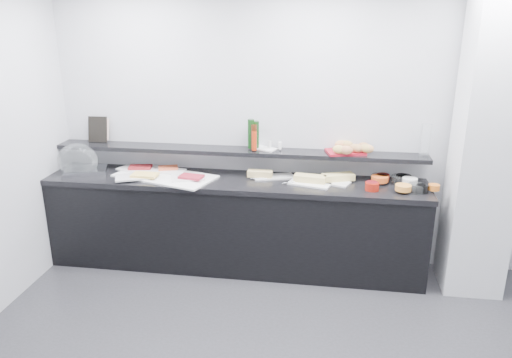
# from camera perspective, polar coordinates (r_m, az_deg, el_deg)

# --- Properties ---
(back_wall) EXTENTS (5.00, 0.02, 2.70)m
(back_wall) POSITION_cam_1_polar(r_m,az_deg,el_deg) (4.81, 6.32, 5.77)
(back_wall) COLOR #B8BAC0
(back_wall) RESTS_ON ground
(column) EXTENTS (0.50, 0.50, 2.70)m
(column) POSITION_cam_1_polar(r_m,az_deg,el_deg) (4.66, 24.90, 3.71)
(column) COLOR silver
(column) RESTS_ON ground
(buffet_cabinet) EXTENTS (3.60, 0.60, 0.85)m
(buffet_cabinet) POSITION_cam_1_polar(r_m,az_deg,el_deg) (4.90, -2.46, -5.31)
(buffet_cabinet) COLOR black
(buffet_cabinet) RESTS_ON ground
(counter_top) EXTENTS (3.62, 0.62, 0.05)m
(counter_top) POSITION_cam_1_polar(r_m,az_deg,el_deg) (4.73, -2.54, -0.33)
(counter_top) COLOR black
(counter_top) RESTS_ON buffet_cabinet
(wall_shelf) EXTENTS (3.60, 0.25, 0.04)m
(wall_shelf) POSITION_cam_1_polar(r_m,az_deg,el_deg) (4.82, -2.18, 3.20)
(wall_shelf) COLOR black
(wall_shelf) RESTS_ON back_wall
(cloche_base) EXTENTS (0.46, 0.38, 0.04)m
(cloche_base) POSITION_cam_1_polar(r_m,az_deg,el_deg) (5.20, -18.87, 0.92)
(cloche_base) COLOR #B8BBC0
(cloche_base) RESTS_ON counter_top
(cloche_dome) EXTENTS (0.44, 0.33, 0.34)m
(cloche_dome) POSITION_cam_1_polar(r_m,az_deg,el_deg) (5.19, -19.70, 2.02)
(cloche_dome) COLOR white
(cloche_dome) RESTS_ON cloche_base
(linen_runner) EXTENTS (1.05, 0.72, 0.01)m
(linen_runner) POSITION_cam_1_polar(r_m,az_deg,el_deg) (4.87, -10.36, 0.33)
(linen_runner) COLOR white
(linen_runner) RESTS_ON counter_top
(platter_meat_a) EXTENTS (0.40, 0.33, 0.01)m
(platter_meat_a) POSITION_cam_1_polar(r_m,az_deg,el_deg) (5.11, -13.52, 1.14)
(platter_meat_a) COLOR white
(platter_meat_a) RESTS_ON linen_runner
(food_meat_a) EXTENTS (0.24, 0.18, 0.02)m
(food_meat_a) POSITION_cam_1_polar(r_m,az_deg,el_deg) (5.09, -13.09, 1.33)
(food_meat_a) COLOR maroon
(food_meat_a) RESTS_ON platter_meat_a
(platter_salmon) EXTENTS (0.33, 0.24, 0.01)m
(platter_salmon) POSITION_cam_1_polar(r_m,az_deg,el_deg) (4.98, -10.00, 0.92)
(platter_salmon) COLOR white
(platter_salmon) RESTS_ON linen_runner
(food_salmon) EXTENTS (0.22, 0.18, 0.02)m
(food_salmon) POSITION_cam_1_polar(r_m,az_deg,el_deg) (5.01, -10.01, 1.27)
(food_salmon) COLOR #D8502C
(food_salmon) RESTS_ON platter_salmon
(platter_cheese) EXTENTS (0.37, 0.32, 0.01)m
(platter_cheese) POSITION_cam_1_polar(r_m,az_deg,el_deg) (4.86, -13.93, 0.22)
(platter_cheese) COLOR silver
(platter_cheese) RESTS_ON linen_runner
(food_cheese) EXTENTS (0.24, 0.16, 0.02)m
(food_cheese) POSITION_cam_1_polar(r_m,az_deg,el_deg) (4.84, -12.60, 0.46)
(food_cheese) COLOR #FFD463
(food_cheese) RESTS_ON platter_cheese
(platter_meat_b) EXTENTS (0.36, 0.29, 0.01)m
(platter_meat_b) POSITION_cam_1_polar(r_m,az_deg,el_deg) (4.74, -7.80, 0.16)
(platter_meat_b) COLOR white
(platter_meat_b) RESTS_ON linen_runner
(food_meat_b) EXTENTS (0.24, 0.17, 0.02)m
(food_meat_b) POSITION_cam_1_polar(r_m,az_deg,el_deg) (4.71, -7.41, 0.27)
(food_meat_b) COLOR maroon
(food_meat_b) RESTS_ON platter_meat_b
(sandwich_plate_left) EXTENTS (0.42, 0.28, 0.01)m
(sandwich_plate_left) POSITION_cam_1_polar(r_m,az_deg,el_deg) (4.78, 2.03, 0.26)
(sandwich_plate_left) COLOR white
(sandwich_plate_left) RESTS_ON counter_top
(sandwich_food_left) EXTENTS (0.23, 0.09, 0.06)m
(sandwich_food_left) POSITION_cam_1_polar(r_m,az_deg,el_deg) (4.74, 0.45, 0.62)
(sandwich_food_left) COLOR #DFC075
(sandwich_food_left) RESTS_ON sandwich_plate_left
(tongs_left) EXTENTS (0.16, 0.03, 0.01)m
(tongs_left) POSITION_cam_1_polar(r_m,az_deg,el_deg) (4.69, 0.31, 0.07)
(tongs_left) COLOR #B1B5B8
(tongs_left) RESTS_ON sandwich_plate_left
(sandwich_plate_mid) EXTENTS (0.41, 0.26, 0.01)m
(sandwich_plate_mid) POSITION_cam_1_polar(r_m,az_deg,el_deg) (4.60, 6.13, -0.55)
(sandwich_plate_mid) COLOR white
(sandwich_plate_mid) RESTS_ON counter_top
(sandwich_food_mid) EXTENTS (0.30, 0.15, 0.06)m
(sandwich_food_mid) POSITION_cam_1_polar(r_m,az_deg,el_deg) (4.63, 6.20, 0.06)
(sandwich_food_mid) COLOR #D9C072
(sandwich_food_mid) RESTS_ON sandwich_plate_mid
(tongs_mid) EXTENTS (0.14, 0.09, 0.01)m
(tongs_mid) POSITION_cam_1_polar(r_m,az_deg,el_deg) (4.59, 3.90, -0.38)
(tongs_mid) COLOR silver
(tongs_mid) RESTS_ON sandwich_plate_mid
(sandwich_plate_right) EXTENTS (0.41, 0.28, 0.01)m
(sandwich_plate_right) POSITION_cam_1_polar(r_m,az_deg,el_deg) (4.68, 8.39, -0.31)
(sandwich_plate_right) COLOR silver
(sandwich_plate_right) RESTS_ON counter_top
(sandwich_food_right) EXTENTS (0.32, 0.22, 0.06)m
(sandwich_food_right) POSITION_cam_1_polar(r_m,az_deg,el_deg) (4.71, 9.37, 0.22)
(sandwich_food_right) COLOR #E3CC77
(sandwich_food_right) RESTS_ON sandwich_plate_right
(tongs_right) EXTENTS (0.16, 0.01, 0.01)m
(tongs_right) POSITION_cam_1_polar(r_m,az_deg,el_deg) (4.67, 7.85, -0.18)
(tongs_right) COLOR silver
(tongs_right) RESTS_ON sandwich_plate_right
(bowl_glass_fruit) EXTENTS (0.18, 0.18, 0.07)m
(bowl_glass_fruit) POSITION_cam_1_polar(r_m,az_deg,el_deg) (4.77, 13.97, 0.04)
(bowl_glass_fruit) COLOR white
(bowl_glass_fruit) RESTS_ON counter_top
(fill_glass_fruit) EXTENTS (0.16, 0.16, 0.05)m
(fill_glass_fruit) POSITION_cam_1_polar(r_m,az_deg,el_deg) (4.73, 13.97, 0.03)
(fill_glass_fruit) COLOR #E0581E
(fill_glass_fruit) RESTS_ON bowl_glass_fruit
(bowl_black_jam) EXTENTS (0.19, 0.19, 0.07)m
(bowl_black_jam) POSITION_cam_1_polar(r_m,az_deg,el_deg) (4.83, 16.49, 0.02)
(bowl_black_jam) COLOR black
(bowl_black_jam) RESTS_ON counter_top
(fill_black_jam) EXTENTS (0.15, 0.15, 0.05)m
(fill_black_jam) POSITION_cam_1_polar(r_m,az_deg,el_deg) (4.80, 14.31, 0.25)
(fill_black_jam) COLOR #63150E
(fill_black_jam) RESTS_ON bowl_black_jam
(bowl_glass_cream) EXTENTS (0.21, 0.21, 0.07)m
(bowl_glass_cream) POSITION_cam_1_polar(r_m,az_deg,el_deg) (4.79, 16.16, -0.08)
(bowl_glass_cream) COLOR silver
(bowl_glass_cream) RESTS_ON counter_top
(fill_glass_cream) EXTENTS (0.18, 0.18, 0.05)m
(fill_glass_cream) POSITION_cam_1_polar(r_m,az_deg,el_deg) (4.75, 17.16, -0.19)
(fill_glass_cream) COLOR white
(fill_glass_cream) RESTS_ON bowl_glass_cream
(bowl_red_jam) EXTENTS (0.13, 0.13, 0.07)m
(bowl_red_jam) POSITION_cam_1_polar(r_m,az_deg,el_deg) (4.55, 13.12, -0.82)
(bowl_red_jam) COLOR maroon
(bowl_red_jam) RESTS_ON counter_top
(fill_red_jam) EXTENTS (0.13, 0.13, 0.05)m
(fill_red_jam) POSITION_cam_1_polar(r_m,az_deg,el_deg) (4.56, 13.10, -0.61)
(fill_red_jam) COLOR #620E12
(fill_red_jam) RESTS_ON bowl_red_jam
(bowl_glass_salmon) EXTENTS (0.19, 0.19, 0.07)m
(bowl_glass_salmon) POSITION_cam_1_polar(r_m,az_deg,el_deg) (4.61, 17.84, -1.01)
(bowl_glass_salmon) COLOR silver
(bowl_glass_salmon) RESTS_ON counter_top
(fill_glass_salmon) EXTENTS (0.18, 0.18, 0.05)m
(fill_glass_salmon) POSITION_cam_1_polar(r_m,az_deg,el_deg) (4.55, 16.48, -0.95)
(fill_glass_salmon) COLOR orange
(fill_glass_salmon) RESTS_ON bowl_glass_salmon
(bowl_black_fruit) EXTENTS (0.13, 0.13, 0.07)m
(bowl_black_fruit) POSITION_cam_1_polar(r_m,az_deg,el_deg) (4.61, 18.46, -1.06)
(bowl_black_fruit) COLOR black
(bowl_black_fruit) RESTS_ON counter_top
(fill_black_fruit) EXTENTS (0.12, 0.12, 0.05)m
(fill_black_fruit) POSITION_cam_1_polar(r_m,az_deg,el_deg) (4.64, 19.67, -0.90)
(fill_black_fruit) COLOR orange
(fill_black_fruit) RESTS_ON bowl_black_fruit
(framed_print) EXTENTS (0.19, 0.08, 0.26)m
(framed_print) POSITION_cam_1_polar(r_m,az_deg,el_deg) (5.30, -17.64, 5.43)
(framed_print) COLOR black
(framed_print) RESTS_ON wall_shelf
(print_art) EXTENTS (0.21, 0.08, 0.22)m
(print_art) POSITION_cam_1_polar(r_m,az_deg,el_deg) (5.32, -17.41, 5.49)
(print_art) COLOR beige
(print_art) RESTS_ON framed_print
(condiment_tray) EXTENTS (0.26, 0.21, 0.01)m
(condiment_tray) POSITION_cam_1_polar(r_m,az_deg,el_deg) (4.81, 1.02, 3.49)
(condiment_tray) COLOR white
(condiment_tray) RESTS_ON wall_shelf
(bottle_green_a) EXTENTS (0.08, 0.08, 0.26)m
(bottle_green_a) POSITION_cam_1_polar(r_m,az_deg,el_deg) (4.79, -0.03, 5.10)
(bottle_green_a) COLOR black
(bottle_green_a) RESTS_ON condiment_tray
(bottle_brown) EXTENTS (0.06, 0.06, 0.24)m
(bottle_brown) POSITION_cam_1_polar(r_m,az_deg,el_deg) (4.73, -0.23, 4.82)
(bottle_brown) COLOR #3C1B0B
(bottle_brown) RESTS_ON condiment_tray
(bottle_green_b) EXTENTS (0.08, 0.08, 0.28)m
(bottle_green_b) POSITION_cam_1_polar(r_m,az_deg,el_deg) (4.77, -0.57, 5.18)
(bottle_green_b) COLOR #0E3510
(bottle_green_b) RESTS_ON condiment_tray
(bottle_hot) EXTENTS (0.06, 0.06, 0.18)m
(bottle_hot) POSITION_cam_1_polar(r_m,az_deg,el_deg) (4.71, -0.20, 4.36)
(bottle_hot) COLOR #BC2C0D
(bottle_hot) RESTS_ON condiment_tray
(shaker_salt) EXTENTS (0.03, 0.03, 0.07)m
(shaker_salt) POSITION_cam_1_polar(r_m,az_deg,el_deg) (4.80, 1.59, 3.97)
(shaker_salt) COLOR white
(shaker_salt) RESTS_ON condiment_tray
(shaker_pepper) EXTENTS (0.03, 0.03, 0.07)m
(shaker_pepper) POSITION_cam_1_polar(r_m,az_deg,el_deg) (4.76, 2.75, 3.83)
(shaker_pepper) COLOR white
(shaker_pepper) RESTS_ON condiment_tray
(bread_tray) EXTENTS (0.39, 0.32, 0.02)m
(bread_tray) POSITION_cam_1_polar(r_m,az_deg,el_deg) (4.76, 10.18, 3.07)
(bread_tray) COLOR maroon
(bread_tray) RESTS_ON wall_shelf
(bread_roll_nw) EXTENTS (0.14, 0.11, 0.08)m
(bread_roll_nw) POSITION_cam_1_polar(r_m,az_deg,el_deg) (4.81, 9.68, 3.91)
(bread_roll_nw) COLOR tan
(bread_roll_nw) RESTS_ON bread_tray
(bread_roll_n) EXTENTS (0.14, 0.11, 0.08)m
(bread_roll_n) POSITION_cam_1_polar(r_m,az_deg,el_deg) (4.81, 10.31, 3.87)
(bread_roll_n) COLOR tan
(bread_roll_n) RESTS_ON bread_tray
(bread_roll_ne) EXTENTS (0.14, 0.12, 0.08)m
(bread_roll_ne) POSITION_cam_1_polar(r_m,az_deg,el_deg) (4.77, 12.21, 3.63)
(bread_roll_ne) COLOR #AB7241
(bread_roll_ne) RESTS_ON bread_tray
(bread_roll_sw) EXTENTS (0.13, 0.09, 0.08)m
(bread_roll_sw) POSITION_cam_1_polar(r_m,az_deg,el_deg) (4.64, 9.45, 3.36)
(bread_roll_sw) COLOR tan
(bread_roll_sw) RESTS_ON bread_tray
(bread_roll_s) EXTENTS (0.14, 0.10, 0.08)m
(bread_roll_s) POSITION_cam_1_polar(r_m,az_deg,el_deg) (4.63, 10.26, 3.28)
(bread_roll_s) COLOR #BD7548
(bread_roll_s) RESTS_ON bread_tray
(bread_roll_se) EXTENTS (0.14, 0.10, 0.08)m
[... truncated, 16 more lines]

